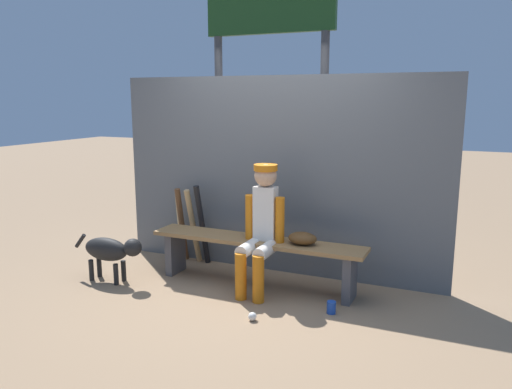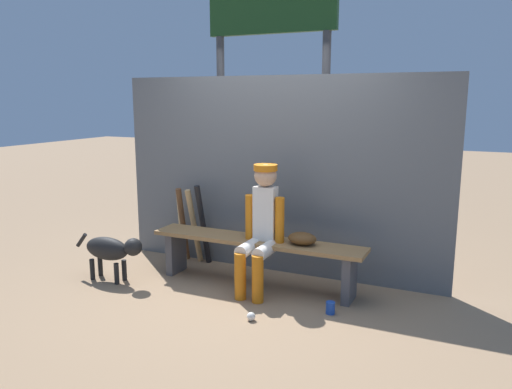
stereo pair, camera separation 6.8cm
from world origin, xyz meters
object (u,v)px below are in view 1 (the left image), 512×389
Objects in this scene: baseball_glove at (302,238)px; scoreboard at (274,49)px; dugout_bench at (256,250)px; bat_aluminum_black at (202,225)px; bat_wood_dark at (182,225)px; bat_wood_natural at (181,226)px; cup_on_bench at (280,234)px; player_seated at (261,224)px; dog at (111,250)px; baseball at (252,316)px; cup_on_ground at (331,307)px; bat_wood_tan at (193,226)px.

baseball_glove is 2.49m from scoreboard.
dugout_bench is 2.37× the size of bat_aluminum_black.
bat_wood_dark reaches higher than dugout_bench.
cup_on_bench is (1.35, -0.30, 0.13)m from bat_wood_natural.
scoreboard is at bearing 53.98° from bat_wood_dark.
bat_wood_dark is 7.94× the size of cup_on_bench.
bat_wood_dark is at bearing -14.93° from bat_wood_natural.
bat_wood_natural is at bearing 161.71° from dugout_bench.
bat_wood_natural reaches higher than cup_on_bench.
player_seated is 1.05m from bat_aluminum_black.
dugout_bench is 2.62× the size of dog.
cup_on_bench is at bearing -14.63° from bat_aluminum_black.
bat_aluminum_black is at bearing 54.78° from dog.
cup_on_bench reaches higher than baseball.
bat_aluminum_black is at bearing 135.38° from baseball.
player_seated is 0.35× the size of scoreboard.
dog is (-2.29, -0.16, 0.28)m from cup_on_ground.
player_seated is at bearing -47.77° from dugout_bench.
baseball is at bearing -8.61° from dog.
bat_wood_tan is (-0.12, 0.01, -0.03)m from bat_aluminum_black.
cup_on_bench is at bearing 19.22° from dog.
dog is (-0.48, -0.85, -0.10)m from bat_wood_tan.
bat_wood_dark is (-0.16, 0.02, -0.00)m from bat_wood_tan.
bat_wood_natural reaches higher than baseball_glove.
cup_on_ground is (1.70, -0.69, -0.41)m from bat_aluminum_black.
scoreboard is (-0.67, 2.13, 2.41)m from baseball.
bat_wood_tan is 1.71m from baseball.
bat_wood_natural is 1.86m from baseball.
baseball_glove is at bearing -58.01° from scoreboard.
cup_on_bench is at bearing -13.42° from bat_wood_tan.
dugout_bench is 0.62× the size of scoreboard.
bat_wood_tan is (-1.04, 0.46, -0.24)m from player_seated.
bat_wood_tan reaches higher than baseball_glove.
bat_wood_tan is 0.19m from bat_wood_natural.
cup_on_ground is (1.98, -0.71, -0.38)m from bat_wood_dark.
dugout_bench is 2.70× the size of bat_wood_natural.
bat_wood_tan is 1.20m from cup_on_bench.
cup_on_ground is (1.82, -0.69, -0.38)m from bat_wood_tan.
dugout_bench is 1.50m from dog.
bat_wood_natural is 1.39m from cup_on_bench.
bat_aluminum_black is at bearing 157.95° from cup_on_ground.
player_seated reaches higher than bat_wood_natural.
scoreboard reaches higher than cup_on_bench.
baseball_glove is at bearing 14.83° from dog.
dog is at bearing -125.22° from bat_aluminum_black.
player_seated is at bearing -125.31° from cup_on_bench.
dugout_bench is at bearing 158.58° from cup_on_ground.
cup_on_ground is (0.39, -0.35, -0.50)m from baseball_glove.
bat_aluminum_black is 1.11× the size of dog.
cup_on_bench is at bearing 54.69° from player_seated.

